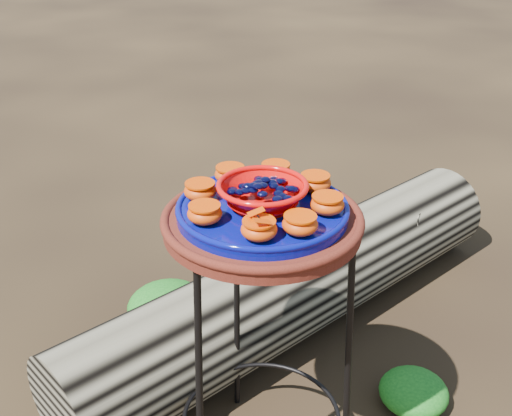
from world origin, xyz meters
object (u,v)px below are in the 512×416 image
object	(u,v)px
terracotta_saucer	(262,223)
cobalt_plate	(262,211)
driftwood_log	(297,285)
red_bowl	(262,195)
plant_stand	(262,356)

from	to	relation	value
terracotta_saucer	cobalt_plate	xyz separation A→B (m)	(0.00, 0.00, 0.03)
driftwood_log	red_bowl	bearing A→B (deg)	-120.60
plant_stand	red_bowl	bearing A→B (deg)	0.00
terracotta_saucer	red_bowl	size ratio (longest dim) A/B	2.33
plant_stand	red_bowl	world-z (taller)	red_bowl
plant_stand	cobalt_plate	xyz separation A→B (m)	(0.00, 0.00, 0.40)
driftwood_log	terracotta_saucer	bearing A→B (deg)	-120.60
plant_stand	driftwood_log	size ratio (longest dim) A/B	0.40
red_bowl	plant_stand	bearing A→B (deg)	0.00
terracotta_saucer	driftwood_log	world-z (taller)	terracotta_saucer
cobalt_plate	driftwood_log	xyz separation A→B (m)	(0.30, 0.51, -0.58)
plant_stand	terracotta_saucer	distance (m)	0.37
red_bowl	driftwood_log	size ratio (longest dim) A/B	0.11
cobalt_plate	driftwood_log	bearing A→B (deg)	59.40
red_bowl	terracotta_saucer	bearing A→B (deg)	0.00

